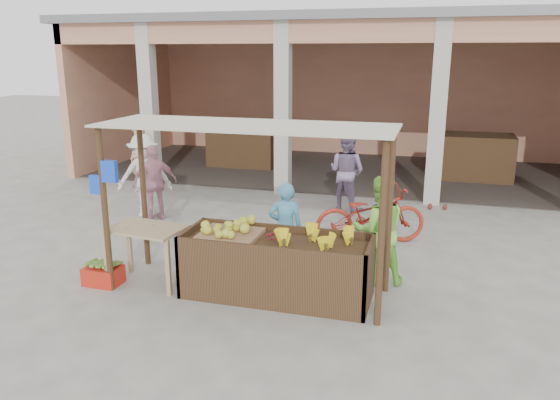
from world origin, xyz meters
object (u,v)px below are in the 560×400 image
(red_crate, at_px, (103,275))
(fruit_stall, at_px, (277,269))
(vendor_blue, at_px, (285,225))
(vendor_green, at_px, (379,227))
(motorcycle, at_px, (370,214))
(side_table, at_px, (147,237))

(red_crate, bearing_deg, fruit_stall, 8.70)
(fruit_stall, xyz_separation_m, vendor_blue, (-0.12, 0.89, 0.36))
(vendor_blue, height_order, vendor_green, vendor_green)
(fruit_stall, height_order, red_crate, fruit_stall)
(red_crate, relative_size, vendor_green, 0.30)
(red_crate, height_order, vendor_green, vendor_green)
(fruit_stall, xyz_separation_m, red_crate, (-2.57, -0.31, -0.26))
(vendor_green, bearing_deg, vendor_blue, -17.32)
(red_crate, bearing_deg, motorcycle, 40.89)
(red_crate, distance_m, vendor_green, 4.10)
(side_table, xyz_separation_m, red_crate, (-0.63, -0.22, -0.59))
(vendor_blue, distance_m, motorcycle, 2.02)
(side_table, xyz_separation_m, vendor_blue, (1.82, 0.99, 0.03))
(vendor_green, xyz_separation_m, motorcycle, (-0.32, 1.70, -0.31))
(side_table, bearing_deg, vendor_blue, 35.12)
(fruit_stall, bearing_deg, motorcycle, 69.23)
(vendor_blue, relative_size, vendor_green, 0.89)
(vendor_green, bearing_deg, side_table, 0.28)
(motorcycle, bearing_deg, fruit_stall, 135.57)
(motorcycle, bearing_deg, vendor_green, 166.88)
(side_table, relative_size, motorcycle, 0.55)
(side_table, height_order, red_crate, side_table)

